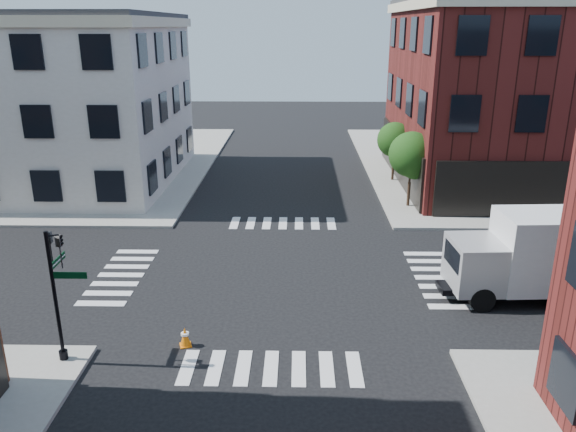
# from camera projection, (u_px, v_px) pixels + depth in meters

# --- Properties ---
(ground) EXTENTS (120.00, 120.00, 0.00)m
(ground) POSITION_uv_depth(u_px,v_px,m) (279.00, 276.00, 24.74)
(ground) COLOR black
(ground) RESTS_ON ground
(sidewalk_ne) EXTENTS (30.00, 30.00, 0.15)m
(sidewalk_ne) POSITION_uv_depth(u_px,v_px,m) (554.00, 165.00, 44.21)
(sidewalk_ne) COLOR gray
(sidewalk_ne) RESTS_ON ground
(sidewalk_nw) EXTENTS (30.00, 30.00, 0.15)m
(sidewalk_nw) POSITION_uv_depth(u_px,v_px,m) (26.00, 162.00, 44.97)
(sidewalk_nw) COLOR gray
(sidewalk_nw) RESTS_ON ground
(building_nw) EXTENTS (22.00, 16.00, 11.00)m
(building_nw) POSITION_uv_depth(u_px,v_px,m) (10.00, 102.00, 38.46)
(building_nw) COLOR beige
(building_nw) RESTS_ON ground
(tree_near) EXTENTS (2.69, 2.69, 4.49)m
(tree_near) POSITION_uv_depth(u_px,v_px,m) (412.00, 157.00, 33.03)
(tree_near) COLOR black
(tree_near) RESTS_ON ground
(tree_far) EXTENTS (2.43, 2.43, 4.07)m
(tree_far) POSITION_uv_depth(u_px,v_px,m) (396.00, 142.00, 38.80)
(tree_far) COLOR black
(tree_far) RESTS_ON ground
(signal_pole) EXTENTS (1.29, 1.24, 4.60)m
(signal_pole) POSITION_uv_depth(u_px,v_px,m) (57.00, 282.00, 17.62)
(signal_pole) COLOR black
(signal_pole) RESTS_ON ground
(box_truck) EXTENTS (8.04, 2.83, 3.58)m
(box_truck) POSITION_uv_depth(u_px,v_px,m) (552.00, 255.00, 22.27)
(box_truck) COLOR silver
(box_truck) RESTS_ON ground
(traffic_cone) EXTENTS (0.49, 0.49, 0.72)m
(traffic_cone) POSITION_uv_depth(u_px,v_px,m) (185.00, 337.00, 19.29)
(traffic_cone) COLOR orange
(traffic_cone) RESTS_ON ground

